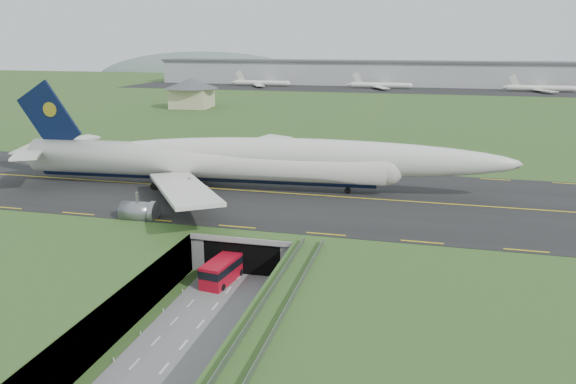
# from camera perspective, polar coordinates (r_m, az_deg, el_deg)

# --- Properties ---
(ground) EXTENTS (900.00, 900.00, 0.00)m
(ground) POSITION_cam_1_polar(r_m,az_deg,el_deg) (78.74, -6.60, -10.63)
(ground) COLOR #335823
(ground) RESTS_ON ground
(airfield_deck) EXTENTS (800.00, 800.00, 6.00)m
(airfield_deck) POSITION_cam_1_polar(r_m,az_deg,el_deg) (77.49, -6.67, -8.63)
(airfield_deck) COLOR gray
(airfield_deck) RESTS_ON ground
(trench_road) EXTENTS (12.00, 75.00, 0.20)m
(trench_road) POSITION_cam_1_polar(r_m,az_deg,el_deg) (72.52, -8.73, -13.02)
(trench_road) COLOR slate
(trench_road) RESTS_ON ground
(taxiway) EXTENTS (800.00, 44.00, 0.18)m
(taxiway) POSITION_cam_1_polar(r_m,az_deg,el_deg) (106.17, -0.46, -0.14)
(taxiway) COLOR black
(taxiway) RESTS_ON airfield_deck
(tunnel_portal) EXTENTS (17.00, 22.30, 6.00)m
(tunnel_portal) POSITION_cam_1_polar(r_m,az_deg,el_deg) (92.05, -3.01, -4.40)
(tunnel_portal) COLOR gray
(tunnel_portal) RESTS_ON ground
(guideway) EXTENTS (3.00, 53.00, 7.05)m
(guideway) POSITION_cam_1_polar(r_m,az_deg,el_deg) (57.08, -2.99, -15.19)
(guideway) COLOR #A8A8A3
(guideway) RESTS_ON ground
(jumbo_jet) EXTENTS (101.52, 63.90, 21.19)m
(jumbo_jet) POSITION_cam_1_polar(r_m,az_deg,el_deg) (108.47, -5.02, 3.19)
(jumbo_jet) COLOR silver
(jumbo_jet) RESTS_ON ground
(shuttle_tram) EXTENTS (4.35, 8.90, 3.46)m
(shuttle_tram) POSITION_cam_1_polar(r_m,az_deg,el_deg) (82.73, -6.65, -7.88)
(shuttle_tram) COLOR #B30B1E
(shuttle_tram) RESTS_ON ground
(service_building) EXTENTS (24.25, 24.25, 12.42)m
(service_building) POSITION_cam_1_polar(r_m,az_deg,el_deg) (245.89, -9.78, 10.13)
(service_building) COLOR beige
(service_building) RESTS_ON ground
(cargo_terminal) EXTENTS (320.00, 67.00, 15.60)m
(cargo_terminal) POSITION_cam_1_polar(r_m,az_deg,el_deg) (366.98, 10.26, 11.81)
(cargo_terminal) COLOR #B2B2B2
(cargo_terminal) RESTS_ON ground
(distant_hills) EXTENTS (700.00, 91.00, 60.00)m
(distant_hills) POSITION_cam_1_polar(r_m,az_deg,el_deg) (499.06, 18.78, 10.02)
(distant_hills) COLOR slate
(distant_hills) RESTS_ON ground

